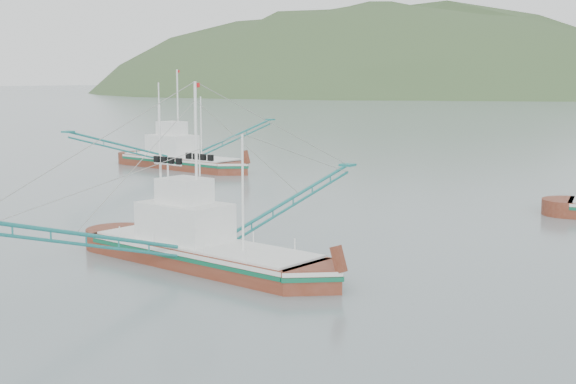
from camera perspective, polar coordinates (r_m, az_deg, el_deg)
The scene contains 4 objects.
ground at distance 38.68m, azimuth -4.97°, elevation -5.76°, with size 1200.00×1200.00×0.00m, color slate.
main_boat at distance 40.05m, azimuth -6.22°, elevation -3.11°, with size 13.67×24.13×9.80m.
bg_boat_left at distance 82.58m, azimuth -7.65°, elevation 2.85°, with size 15.08×26.51×10.78m.
headland_left at distance 439.33m, azimuth 6.19°, elevation 7.00°, with size 448.00×308.00×210.00m, color #354D27.
Camera 1 is at (23.54, -29.23, 9.36)m, focal length 50.00 mm.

